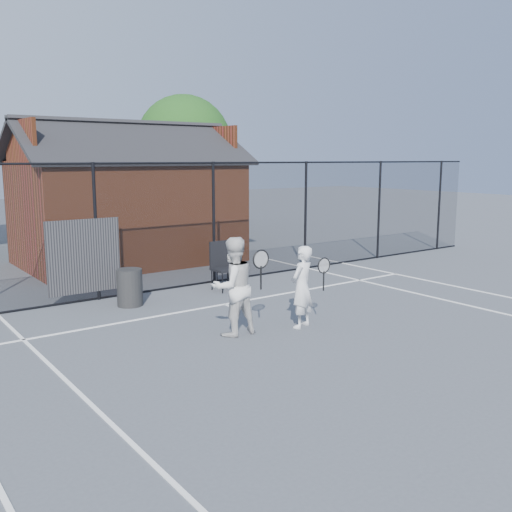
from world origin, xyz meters
TOP-DOWN VIEW (x-y plane):
  - ground at (0.00, 0.00)m, footprint 80.00×80.00m
  - court_lines at (0.00, -1.32)m, footprint 11.02×18.00m
  - fence at (-0.30, 5.00)m, footprint 22.04×3.00m
  - clubhouse at (0.50, 9.00)m, footprint 6.50×4.36m
  - tree_right at (5.50, 14.50)m, footprint 3.97×3.97m
  - player_front at (0.25, 0.78)m, footprint 0.72×0.58m
  - player_back at (-1.02, 1.14)m, footprint 0.94×0.70m
  - chair_left at (1.01, 4.40)m, footprint 0.55×0.56m
  - chair_right at (0.73, 4.10)m, footprint 0.55×0.57m
  - waste_bin at (-1.66, 4.10)m, footprint 0.63×0.63m

SIDE VIEW (x-z plane):
  - ground at x=0.00m, z-range 0.00..0.00m
  - court_lines at x=0.00m, z-range 0.00..0.01m
  - waste_bin at x=-1.66m, z-range 0.00..0.79m
  - chair_left at x=1.01m, z-range 0.00..0.92m
  - chair_right at x=0.73m, z-range 0.00..1.12m
  - player_front at x=0.25m, z-range 0.00..1.52m
  - player_back at x=-1.02m, z-range 0.00..1.74m
  - fence at x=-0.30m, z-range -0.05..2.95m
  - clubhouse at x=0.50m, z-range -0.49..3.70m
  - tree_right at x=5.50m, z-range 0.86..6.56m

